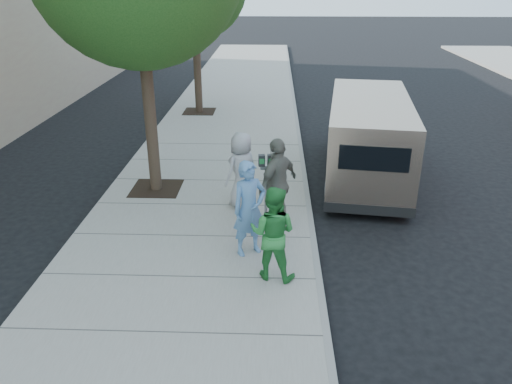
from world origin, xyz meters
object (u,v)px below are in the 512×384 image
(person_green_shirt, at_px, (273,233))
(person_striped_polo, at_px, (278,184))
(person_gray_shirt, at_px, (242,170))
(parking_meter, at_px, (266,174))
(van, at_px, (368,137))
(person_officer, at_px, (249,209))

(person_green_shirt, distance_m, person_striped_polo, 1.90)
(person_gray_shirt, bearing_deg, person_striped_polo, 82.16)
(person_striped_polo, bearing_deg, person_green_shirt, 35.03)
(person_striped_polo, bearing_deg, parking_meter, -86.35)
(van, bearing_deg, person_striped_polo, -118.70)
(van, relative_size, person_striped_polo, 3.08)
(person_striped_polo, bearing_deg, van, -178.56)
(person_gray_shirt, xyz_separation_m, person_striped_polo, (0.81, -1.05, 0.11))
(person_officer, height_order, person_striped_polo, person_striped_polo)
(person_striped_polo, bearing_deg, person_officer, 11.62)
(parking_meter, height_order, person_striped_polo, person_striped_polo)
(van, height_order, person_officer, van)
(person_officer, height_order, person_green_shirt, person_officer)
(van, bearing_deg, parking_meter, -122.91)
(person_green_shirt, relative_size, person_striped_polo, 0.87)
(person_gray_shirt, relative_size, person_striped_polo, 0.89)
(parking_meter, distance_m, person_officer, 1.30)
(van, distance_m, person_striped_polo, 4.01)
(van, bearing_deg, person_green_shirt, -108.08)
(person_green_shirt, bearing_deg, person_gray_shirt, -61.03)
(person_officer, bearing_deg, person_green_shirt, -91.76)
(van, relative_size, person_officer, 3.24)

